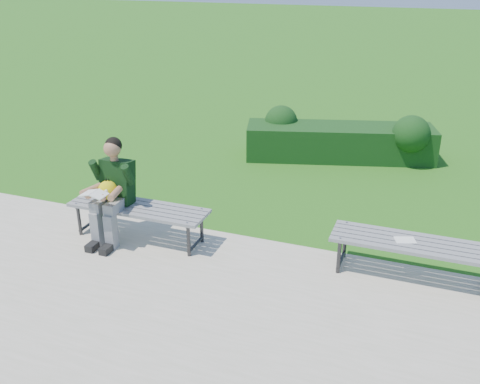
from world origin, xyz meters
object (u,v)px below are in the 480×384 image
(hedge, at_px, (342,139))
(bench_left, at_px, (139,210))
(seated_boy, at_px, (112,188))
(paper_sheet, at_px, (405,240))
(bench_right, at_px, (414,246))

(hedge, height_order, bench_left, hedge)
(seated_boy, bearing_deg, paper_sheet, 5.61)
(bench_right, height_order, paper_sheet, bench_right)
(hedge, distance_m, bench_left, 4.41)
(bench_left, distance_m, paper_sheet, 3.23)
(bench_right, relative_size, paper_sheet, 6.91)
(bench_left, xyz_separation_m, seated_boy, (-0.30, -0.09, 0.30))
(seated_boy, bearing_deg, hedge, 62.58)
(bench_right, bearing_deg, bench_left, -175.67)
(hedge, xyz_separation_m, seated_boy, (-2.13, -4.10, 0.35))
(hedge, bearing_deg, bench_left, -114.52)
(bench_left, xyz_separation_m, bench_right, (3.32, 0.25, 0.00))
(bench_right, distance_m, seated_boy, 3.65)
(bench_left, distance_m, bench_right, 3.33)
(hedge, relative_size, seated_boy, 2.60)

